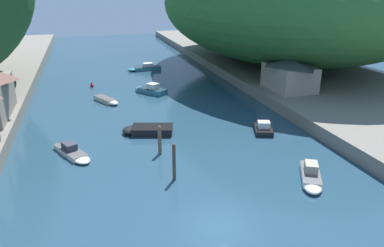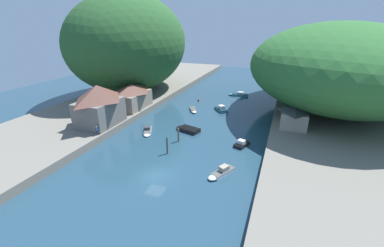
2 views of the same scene
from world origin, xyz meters
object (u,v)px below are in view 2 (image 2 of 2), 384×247
(boat_near_quay, at_px, (238,95))
(boat_small_dinghy, at_px, (147,131))
(boat_cabin_cruiser, at_px, (187,129))
(channel_buoy_near, at_px, (198,100))
(boat_far_right_bank, at_px, (193,110))
(boathouse_shed, at_px, (132,96))
(waterfront_building, at_px, (99,104))
(boat_open_rowboat, at_px, (242,143))
(right_bank_cottage, at_px, (294,115))
(boat_navy_launch, at_px, (221,173))
(person_on_quay, at_px, (97,130))
(boat_white_cruiser, at_px, (220,108))

(boat_near_quay, distance_m, boat_small_dinghy, 33.97)
(boat_cabin_cruiser, xyz_separation_m, channel_buoy_near, (-4.43, 19.66, -0.06))
(boat_far_right_bank, bearing_deg, boathouse_shed, -2.24)
(boat_near_quay, bearing_deg, boathouse_shed, 133.68)
(waterfront_building, height_order, channel_buoy_near, waterfront_building)
(boat_open_rowboat, bearing_deg, right_bank_cottage, 67.91)
(boat_small_dinghy, relative_size, channel_buoy_near, 6.74)
(boat_navy_launch, xyz_separation_m, person_on_quay, (-22.94, 2.67, 1.94))
(boat_cabin_cruiser, height_order, boat_small_dinghy, boat_small_dinghy)
(boathouse_shed, bearing_deg, boat_small_dinghy, -44.93)
(boat_small_dinghy, relative_size, boat_white_cruiser, 1.07)
(boathouse_shed, bearing_deg, waterfront_building, -90.11)
(boat_white_cruiser, bearing_deg, boat_far_right_bank, 167.76)
(person_on_quay, bearing_deg, channel_buoy_near, -10.29)
(right_bank_cottage, xyz_separation_m, channel_buoy_near, (-23.61, 13.18, -3.11))
(boathouse_shed, bearing_deg, person_on_quay, -79.90)
(boat_cabin_cruiser, relative_size, channel_buoy_near, 6.99)
(right_bank_cottage, height_order, channel_buoy_near, right_bank_cottage)
(boat_cabin_cruiser, distance_m, boat_white_cruiser, 14.70)
(boathouse_shed, relative_size, boat_navy_launch, 2.01)
(right_bank_cottage, xyz_separation_m, boat_navy_launch, (-9.05, -19.31, -3.04))
(boat_white_cruiser, bearing_deg, right_bank_cottage, -65.30)
(boathouse_shed, distance_m, right_bank_cottage, 34.79)
(boathouse_shed, height_order, right_bank_cottage, boathouse_shed)
(waterfront_building, relative_size, boat_cabin_cruiser, 1.68)
(boathouse_shed, xyz_separation_m, boat_near_quay, (20.10, 23.29, -3.76))
(channel_buoy_near, bearing_deg, boat_white_cruiser, -35.49)
(boat_open_rowboat, distance_m, boat_cabin_cruiser, 11.56)
(boat_small_dinghy, bearing_deg, boat_cabin_cruiser, -179.34)
(right_bank_cottage, bearing_deg, boat_navy_launch, -115.12)
(waterfront_building, xyz_separation_m, boat_cabin_cruiser, (15.61, 5.61, -4.94))
(boathouse_shed, height_order, boat_open_rowboat, boathouse_shed)
(channel_buoy_near, height_order, person_on_quay, person_on_quay)
(waterfront_building, bearing_deg, boathouse_shed, 89.89)
(right_bank_cottage, height_order, boat_open_rowboat, right_bank_cottage)
(waterfront_building, xyz_separation_m, right_bank_cottage, (34.78, 12.09, -1.89))
(boathouse_shed, bearing_deg, boat_open_rowboat, -16.54)
(waterfront_building, distance_m, boathouse_shed, 11.06)
(boat_open_rowboat, height_order, boat_white_cruiser, boat_white_cruiser)
(waterfront_building, relative_size, person_on_quay, 5.26)
(channel_buoy_near, bearing_deg, person_on_quay, -105.71)
(boat_cabin_cruiser, bearing_deg, boat_white_cruiser, 4.29)
(boat_cabin_cruiser, relative_size, boat_white_cruiser, 1.11)
(waterfront_building, distance_m, boat_far_right_bank, 21.85)
(boat_open_rowboat, relative_size, boat_cabin_cruiser, 0.73)
(boathouse_shed, bearing_deg, boat_cabin_cruiser, -19.04)
(waterfront_building, height_order, boat_near_quay, waterfront_building)
(waterfront_building, xyz_separation_m, boat_open_rowboat, (26.87, 3.02, -4.95))
(boat_far_right_bank, relative_size, channel_buoy_near, 5.81)
(waterfront_building, relative_size, boat_near_quay, 1.54)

